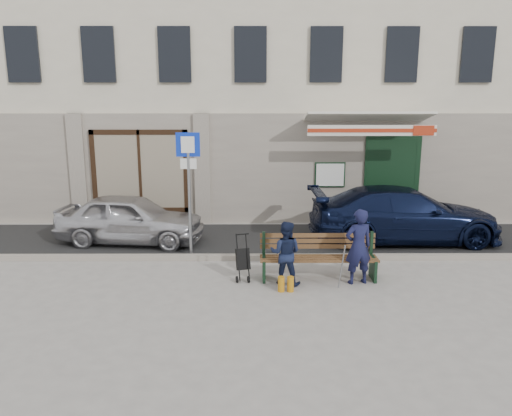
{
  "coord_description": "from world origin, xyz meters",
  "views": [
    {
      "loc": [
        0.09,
        -9.44,
        3.69
      ],
      "look_at": [
        0.14,
        1.6,
        1.2
      ],
      "focal_mm": 35.0,
      "sensor_mm": 36.0,
      "label": 1
    }
  ],
  "objects_px": {
    "car_navy": "(404,214)",
    "car_silver": "(131,219)",
    "bench": "(316,258)",
    "stroller": "(243,260)",
    "parking_sign": "(189,174)",
    "woman": "(285,253)",
    "man": "(358,247)"
  },
  "relations": [
    {
      "from": "parking_sign",
      "to": "car_silver",
      "type": "bearing_deg",
      "value": 144.47
    },
    {
      "from": "stroller",
      "to": "car_navy",
      "type": "bearing_deg",
      "value": 18.11
    },
    {
      "from": "man",
      "to": "car_navy",
      "type": "bearing_deg",
      "value": -134.59
    },
    {
      "from": "car_navy",
      "to": "stroller",
      "type": "height_order",
      "value": "car_navy"
    },
    {
      "from": "car_navy",
      "to": "bench",
      "type": "relative_size",
      "value": 2.02
    },
    {
      "from": "stroller",
      "to": "woman",
      "type": "bearing_deg",
      "value": -32.68
    },
    {
      "from": "man",
      "to": "woman",
      "type": "bearing_deg",
      "value": -11.94
    },
    {
      "from": "car_navy",
      "to": "bench",
      "type": "xyz_separation_m",
      "value": [
        -2.59,
        -2.77,
        -0.25
      ]
    },
    {
      "from": "parking_sign",
      "to": "stroller",
      "type": "bearing_deg",
      "value": -50.36
    },
    {
      "from": "car_navy",
      "to": "parking_sign",
      "type": "xyz_separation_m",
      "value": [
        -5.34,
        -1.3,
        1.26
      ]
    },
    {
      "from": "car_silver",
      "to": "parking_sign",
      "type": "xyz_separation_m",
      "value": [
        1.67,
        -1.18,
        1.33
      ]
    },
    {
      "from": "car_navy",
      "to": "man",
      "type": "height_order",
      "value": "man"
    },
    {
      "from": "woman",
      "to": "stroller",
      "type": "height_order",
      "value": "woman"
    },
    {
      "from": "car_silver",
      "to": "woman",
      "type": "relative_size",
      "value": 2.87
    },
    {
      "from": "woman",
      "to": "stroller",
      "type": "xyz_separation_m",
      "value": [
        -0.85,
        0.25,
        -0.23
      ]
    },
    {
      "from": "man",
      "to": "stroller",
      "type": "bearing_deg",
      "value": -18.86
    },
    {
      "from": "woman",
      "to": "bench",
      "type": "bearing_deg",
      "value": -143.49
    },
    {
      "from": "bench",
      "to": "car_navy",
      "type": "bearing_deg",
      "value": 46.86
    },
    {
      "from": "car_silver",
      "to": "car_navy",
      "type": "distance_m",
      "value": 7.02
    },
    {
      "from": "car_navy",
      "to": "car_silver",
      "type": "bearing_deg",
      "value": 89.67
    },
    {
      "from": "car_navy",
      "to": "woman",
      "type": "bearing_deg",
      "value": 131.74
    },
    {
      "from": "parking_sign",
      "to": "woman",
      "type": "bearing_deg",
      "value": -40.05
    },
    {
      "from": "car_silver",
      "to": "woman",
      "type": "bearing_deg",
      "value": -120.76
    },
    {
      "from": "parking_sign",
      "to": "woman",
      "type": "height_order",
      "value": "parking_sign"
    },
    {
      "from": "car_navy",
      "to": "parking_sign",
      "type": "distance_m",
      "value": 5.64
    },
    {
      "from": "bench",
      "to": "woman",
      "type": "height_order",
      "value": "woman"
    },
    {
      "from": "man",
      "to": "bench",
      "type": "bearing_deg",
      "value": -29.71
    },
    {
      "from": "bench",
      "to": "stroller",
      "type": "relative_size",
      "value": 2.55
    },
    {
      "from": "man",
      "to": "car_silver",
      "type": "bearing_deg",
      "value": -42.42
    },
    {
      "from": "bench",
      "to": "stroller",
      "type": "height_order",
      "value": "bench"
    },
    {
      "from": "stroller",
      "to": "car_silver",
      "type": "bearing_deg",
      "value": 121.61
    },
    {
      "from": "car_silver",
      "to": "man",
      "type": "relative_size",
      "value": 2.42
    }
  ]
}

